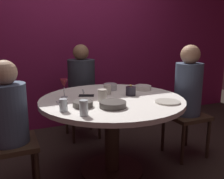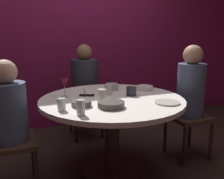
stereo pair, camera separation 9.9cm
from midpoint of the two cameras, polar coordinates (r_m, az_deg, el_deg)
The scene contains 20 objects.
ground_plane at distance 2.54m, azimuth 1.17°, elevation -18.40°, with size 8.00×8.00×0.00m, color #2D231E.
back_wall at distance 3.60m, azimuth -8.02°, elevation 12.28°, with size 6.00×0.10×2.60m, color maroon.
dining_table at distance 2.30m, azimuth 1.24°, elevation -5.75°, with size 1.32×1.32×0.74m.
seated_diner_left at distance 2.10m, azimuth -21.69°, elevation -5.16°, with size 0.40×0.40×1.12m.
seated_diner_back at distance 3.13m, azimuth -5.41°, elevation 1.96°, with size 0.40×0.40×1.20m.
seated_diner_right at distance 2.71m, azimuth 18.75°, elevation -0.17°, with size 0.40×0.40×1.21m.
candle_holder at distance 2.35m, azimuth 5.70°, elevation -0.39°, with size 0.10×0.10×0.11m.
wine_glass at distance 2.30m, azimuth -9.77°, elevation 1.41°, with size 0.08×0.08×0.18m.
dinner_plate at distance 2.14m, azimuth 13.98°, elevation -2.96°, with size 0.21×0.21×0.01m, color beige.
cell_phone at distance 2.35m, azimuth -4.63°, elevation -1.34°, with size 0.07×0.14×0.01m, color black.
bowl_serving_large at distance 2.58m, azimuth 1.05°, elevation 0.62°, with size 0.14×0.14×0.07m, color #B7B7BC.
bowl_salad_center at distance 2.00m, azimuth -5.68°, elevation -3.27°, with size 0.16×0.16×0.05m, color #4C4742.
bowl_small_white at distance 1.96m, azimuth 1.23°, elevation -3.49°, with size 0.22×0.22×0.05m, color #4C4742.
bowl_sauce_side at distance 2.60m, azimuth 8.64°, elevation 0.36°, with size 0.17×0.17×0.05m, color silver.
cup_near_candle at distance 2.39m, azimuth 0.26°, elevation -0.02°, with size 0.07×0.07×0.09m, color beige.
cup_by_left_diner at distance 1.90m, azimuth -10.18°, elevation -3.45°, with size 0.06×0.06×0.10m, color silver.
cup_by_right_diner at distance 2.14m, azimuth -1.08°, elevation -1.33°, with size 0.08×0.08×0.11m, color beige.
cup_center_front at distance 1.76m, azimuth -5.66°, elevation -4.20°, with size 0.06×0.06×0.12m, color silver.
fork_near_plate at distance 2.11m, azimuth -11.00°, elevation -3.13°, with size 0.02×0.18×0.01m, color #B7B7BC.
knife_near_plate at distance 2.53m, azimuth -5.28°, elevation -0.37°, with size 0.02×0.18×0.01m, color #B7B7BC.
Camera 2 is at (-0.79, -2.03, 1.30)m, focal length 39.44 mm.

